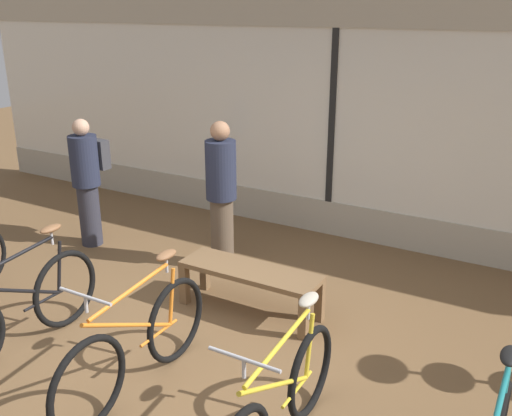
{
  "coord_description": "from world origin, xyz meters",
  "views": [
    {
      "loc": [
        2.63,
        -3.3,
        2.87
      ],
      "look_at": [
        0.0,
        1.33,
        0.95
      ],
      "focal_mm": 40.0,
      "sensor_mm": 36.0,
      "label": 1
    }
  ],
  "objects_px": {
    "bicycle_right": "(280,406)",
    "customer_near_rack": "(221,193)",
    "display_bench": "(250,277)",
    "customer_by_window": "(87,179)",
    "bicycle_left": "(20,310)",
    "bicycle_center": "(137,345)"
  },
  "relations": [
    {
      "from": "customer_near_rack",
      "to": "customer_by_window",
      "type": "distance_m",
      "value": 1.8
    },
    {
      "from": "customer_near_rack",
      "to": "customer_by_window",
      "type": "bearing_deg",
      "value": -171.98
    },
    {
      "from": "bicycle_left",
      "to": "customer_by_window",
      "type": "relative_size",
      "value": 1.11
    },
    {
      "from": "bicycle_left",
      "to": "display_bench",
      "type": "height_order",
      "value": "bicycle_left"
    },
    {
      "from": "bicycle_right",
      "to": "customer_near_rack",
      "type": "height_order",
      "value": "customer_near_rack"
    },
    {
      "from": "bicycle_right",
      "to": "display_bench",
      "type": "height_order",
      "value": "bicycle_right"
    },
    {
      "from": "bicycle_right",
      "to": "bicycle_left",
      "type": "bearing_deg",
      "value": -179.66
    },
    {
      "from": "bicycle_left",
      "to": "display_bench",
      "type": "xyz_separation_m",
      "value": [
        1.38,
        1.55,
        -0.02
      ]
    },
    {
      "from": "bicycle_right",
      "to": "display_bench",
      "type": "relative_size",
      "value": 1.21
    },
    {
      "from": "customer_near_rack",
      "to": "display_bench",
      "type": "bearing_deg",
      "value": -42.88
    },
    {
      "from": "bicycle_center",
      "to": "display_bench",
      "type": "distance_m",
      "value": 1.48
    },
    {
      "from": "bicycle_right",
      "to": "customer_near_rack",
      "type": "bearing_deg",
      "value": 130.1
    },
    {
      "from": "customer_by_window",
      "to": "bicycle_right",
      "type": "bearing_deg",
      "value": -28.7
    },
    {
      "from": "bicycle_left",
      "to": "bicycle_center",
      "type": "height_order",
      "value": "bicycle_left"
    },
    {
      "from": "bicycle_left",
      "to": "customer_by_window",
      "type": "height_order",
      "value": "customer_by_window"
    },
    {
      "from": "customer_near_rack",
      "to": "customer_by_window",
      "type": "height_order",
      "value": "customer_near_rack"
    },
    {
      "from": "customer_by_window",
      "to": "bicycle_center",
      "type": "bearing_deg",
      "value": -38.85
    },
    {
      "from": "display_bench",
      "to": "customer_near_rack",
      "type": "relative_size",
      "value": 0.83
    },
    {
      "from": "display_bench",
      "to": "customer_by_window",
      "type": "bearing_deg",
      "value": 169.28
    },
    {
      "from": "display_bench",
      "to": "customer_by_window",
      "type": "height_order",
      "value": "customer_by_window"
    },
    {
      "from": "bicycle_left",
      "to": "customer_near_rack",
      "type": "height_order",
      "value": "customer_near_rack"
    },
    {
      "from": "bicycle_center",
      "to": "bicycle_left",
      "type": "bearing_deg",
      "value": -176.16
    }
  ]
}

